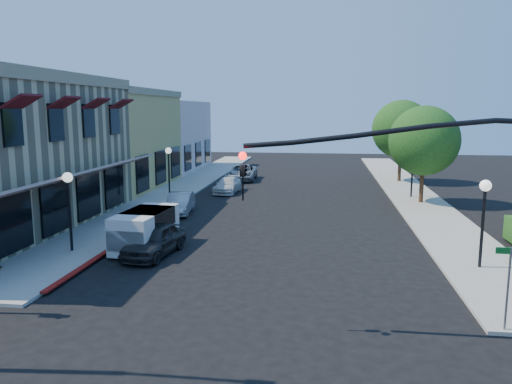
# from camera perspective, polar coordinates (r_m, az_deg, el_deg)

# --- Properties ---
(ground) EXTENTS (120.00, 120.00, 0.00)m
(ground) POSITION_cam_1_polar(r_m,az_deg,el_deg) (13.58, -3.27, -17.90)
(ground) COLOR black
(ground) RESTS_ON ground
(sidewalk_left) EXTENTS (3.50, 50.00, 0.12)m
(sidewalk_left) POSITION_cam_1_polar(r_m,az_deg,el_deg) (40.85, -8.06, 0.67)
(sidewalk_left) COLOR gray
(sidewalk_left) RESTS_ON ground
(sidewalk_right) EXTENTS (3.50, 50.00, 0.12)m
(sidewalk_right) POSITION_cam_1_polar(r_m,az_deg,el_deg) (39.83, 16.95, 0.13)
(sidewalk_right) COLOR gray
(sidewalk_right) RESTS_ON ground
(curb_red_strip) EXTENTS (0.25, 10.00, 0.06)m
(curb_red_strip) POSITION_cam_1_polar(r_m,az_deg,el_deg) (22.75, -16.68, -6.85)
(curb_red_strip) COLOR maroon
(curb_red_strip) RESTS_ON ground
(yellow_stucco_building) EXTENTS (10.00, 12.00, 7.60)m
(yellow_stucco_building) POSITION_cam_1_polar(r_m,az_deg,el_deg) (41.90, -17.52, 5.69)
(yellow_stucco_building) COLOR tan
(yellow_stucco_building) RESTS_ON ground
(pink_stucco_building) EXTENTS (10.00, 12.00, 7.00)m
(pink_stucco_building) POSITION_cam_1_polar(r_m,az_deg,el_deg) (53.00, -11.96, 6.30)
(pink_stucco_building) COLOR beige
(pink_stucco_building) RESTS_ON ground
(street_tree_a) EXTENTS (4.56, 4.56, 6.48)m
(street_tree_a) POSITION_cam_1_polar(r_m,az_deg,el_deg) (34.49, 18.65, 5.58)
(street_tree_a) COLOR #362515
(street_tree_a) RESTS_ON ground
(street_tree_b) EXTENTS (4.94, 4.94, 7.02)m
(street_tree_b) POSITION_cam_1_polar(r_m,az_deg,el_deg) (44.33, 16.28, 6.90)
(street_tree_b) COLOR #362515
(street_tree_b) RESTS_ON ground
(signal_mast_arm) EXTENTS (8.01, 0.39, 6.00)m
(signal_mast_arm) POSITION_cam_1_polar(r_m,az_deg,el_deg) (13.93, 22.22, -0.11)
(signal_mast_arm) COLOR black
(signal_mast_arm) RESTS_ON ground
(street_name_sign) EXTENTS (0.80, 0.06, 2.50)m
(street_name_sign) POSITION_cam_1_polar(r_m,az_deg,el_deg) (15.61, 26.94, -8.50)
(street_name_sign) COLOR #595B5E
(street_name_sign) RESTS_ON ground
(lamppost_left_near) EXTENTS (0.44, 0.44, 3.57)m
(lamppost_left_near) POSITION_cam_1_polar(r_m,az_deg,el_deg) (22.88, -20.65, 0.05)
(lamppost_left_near) COLOR black
(lamppost_left_near) RESTS_ON ground
(lamppost_left_far) EXTENTS (0.44, 0.44, 3.57)m
(lamppost_left_far) POSITION_cam_1_polar(r_m,az_deg,el_deg) (35.70, -9.96, 3.69)
(lamppost_left_far) COLOR black
(lamppost_left_far) RESTS_ON ground
(lamppost_right_near) EXTENTS (0.44, 0.44, 3.57)m
(lamppost_right_near) POSITION_cam_1_polar(r_m,az_deg,el_deg) (21.04, 24.64, -0.98)
(lamppost_right_near) COLOR black
(lamppost_right_near) RESTS_ON ground
(lamppost_right_far) EXTENTS (0.44, 0.44, 3.57)m
(lamppost_right_far) POSITION_cam_1_polar(r_m,az_deg,el_deg) (36.51, 17.49, 3.52)
(lamppost_right_far) COLOR black
(lamppost_right_far) RESTS_ON ground
(white_van) EXTENTS (2.01, 4.10, 1.76)m
(white_van) POSITION_cam_1_polar(r_m,az_deg,el_deg) (22.84, -12.59, -3.97)
(white_van) COLOR silver
(white_van) RESTS_ON ground
(parked_car_a) EXTENTS (2.07, 4.13, 1.35)m
(parked_car_a) POSITION_cam_1_polar(r_m,az_deg,el_deg) (21.96, -11.55, -5.40)
(parked_car_a) COLOR black
(parked_car_a) RESTS_ON ground
(parked_car_b) EXTENTS (1.74, 3.92, 1.25)m
(parked_car_b) POSITION_cam_1_polar(r_m,az_deg,el_deg) (30.41, -8.68, -1.28)
(parked_car_b) COLOR #A4A6A9
(parked_car_b) RESTS_ON ground
(parked_car_c) EXTENTS (1.79, 4.00, 1.14)m
(parked_car_c) POSITION_cam_1_polar(r_m,az_deg,el_deg) (37.60, -3.26, 0.78)
(parked_car_c) COLOR silver
(parked_car_c) RESTS_ON ground
(parked_car_d) EXTENTS (2.48, 5.02, 1.37)m
(parked_car_d) POSITION_cam_1_polar(r_m,az_deg,el_deg) (44.28, -1.55, 2.26)
(parked_car_d) COLOR gray
(parked_car_d) RESTS_ON ground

